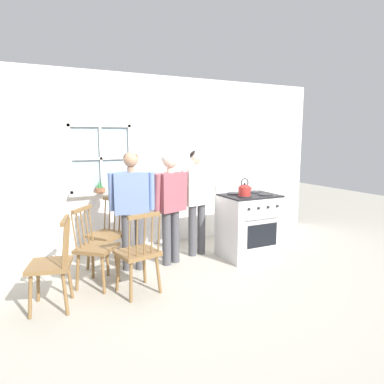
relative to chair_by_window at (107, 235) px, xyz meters
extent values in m
plane|color=#B2AD9E|center=(0.82, -0.63, -0.45)|extent=(16.00, 16.00, 0.00)
cube|color=white|center=(2.29, 0.77, 0.90)|extent=(3.45, 0.06, 2.70)
cube|color=white|center=(0.11, 0.77, 0.01)|extent=(0.93, 0.06, 0.93)
cube|color=white|center=(0.11, 0.77, 1.87)|extent=(0.93, 0.06, 0.76)
cube|color=silver|center=(0.11, 0.69, 0.46)|extent=(0.99, 0.10, 0.03)
cube|color=#9EB7C6|center=(0.11, 0.78, 0.98)|extent=(0.87, 0.01, 0.95)
cube|color=silver|center=(0.11, 0.75, 0.98)|extent=(0.04, 0.02, 1.01)
cube|color=silver|center=(0.11, 0.75, 0.98)|extent=(0.93, 0.02, 0.04)
cube|color=silver|center=(-0.34, 0.75, 0.98)|extent=(0.04, 0.03, 1.01)
cube|color=silver|center=(0.55, 0.75, 0.98)|extent=(0.04, 0.03, 1.01)
cube|color=silver|center=(0.11, 0.75, 1.46)|extent=(0.93, 0.03, 0.04)
cube|color=silver|center=(0.11, 0.75, 0.49)|extent=(0.93, 0.03, 0.04)
cube|color=olive|center=(-0.02, -0.01, 0.01)|extent=(0.56, 0.57, 0.04)
cylinder|color=olive|center=(-0.24, 0.04, -0.23)|extent=(0.09, 0.06, 0.44)
cylinder|color=olive|center=(-0.06, -0.24, -0.23)|extent=(0.06, 0.09, 0.44)
cylinder|color=olive|center=(0.02, 0.22, -0.23)|extent=(0.06, 0.09, 0.44)
cylinder|color=olive|center=(0.21, -0.07, -0.23)|extent=(0.09, 0.06, 0.44)
cylinder|color=olive|center=(0.03, 0.23, 0.23)|extent=(0.06, 0.05, 0.44)
cylinder|color=olive|center=(0.07, 0.16, 0.23)|extent=(0.06, 0.05, 0.44)
cylinder|color=olive|center=(0.12, 0.08, 0.23)|extent=(0.06, 0.05, 0.44)
cylinder|color=olive|center=(0.17, 0.01, 0.23)|extent=(0.06, 0.05, 0.44)
cylinder|color=olive|center=(0.22, -0.07, 0.23)|extent=(0.06, 0.05, 0.44)
cube|color=olive|center=(0.12, 0.08, 0.46)|extent=(0.24, 0.34, 0.04)
cube|color=olive|center=(-0.23, -0.51, 0.01)|extent=(0.58, 0.58, 0.04)
cylinder|color=olive|center=(-0.22, -0.74, -0.23)|extent=(0.05, 0.09, 0.44)
cylinder|color=olive|center=(0.00, -0.48, -0.23)|extent=(0.09, 0.05, 0.44)
cylinder|color=olive|center=(-0.46, -0.54, -0.23)|extent=(0.09, 0.05, 0.44)
cylinder|color=olive|center=(-0.25, -0.28, -0.23)|extent=(0.05, 0.09, 0.44)
cylinder|color=olive|center=(-0.48, -0.54, 0.23)|extent=(0.06, 0.05, 0.44)
cylinder|color=olive|center=(-0.42, -0.47, 0.23)|extent=(0.06, 0.05, 0.44)
cylinder|color=olive|center=(-0.36, -0.40, 0.23)|extent=(0.06, 0.05, 0.44)
cylinder|color=olive|center=(-0.31, -0.33, 0.23)|extent=(0.06, 0.05, 0.44)
cylinder|color=olive|center=(-0.25, -0.26, 0.23)|extent=(0.06, 0.05, 0.44)
cube|color=olive|center=(-0.36, -0.40, 0.46)|extent=(0.27, 0.32, 0.04)
cube|color=olive|center=(-0.76, -0.86, 0.01)|extent=(0.49, 0.50, 0.04)
cylinder|color=olive|center=(-0.88, -0.65, -0.23)|extent=(0.07, 0.08, 0.44)
cylinder|color=olive|center=(-0.96, -0.98, -0.23)|extent=(0.08, 0.07, 0.44)
cylinder|color=olive|center=(-0.57, -0.73, -0.23)|extent=(0.08, 0.07, 0.44)
cylinder|color=olive|center=(-0.65, -1.06, -0.23)|extent=(0.07, 0.08, 0.44)
cylinder|color=olive|center=(-0.56, -0.72, 0.23)|extent=(0.07, 0.03, 0.44)
cylinder|color=olive|center=(-0.58, -0.81, 0.23)|extent=(0.07, 0.03, 0.44)
cylinder|color=olive|center=(-0.60, -0.90, 0.23)|extent=(0.07, 0.03, 0.44)
cylinder|color=olive|center=(-0.62, -0.98, 0.23)|extent=(0.07, 0.03, 0.44)
cylinder|color=olive|center=(-0.64, -1.07, 0.23)|extent=(0.07, 0.03, 0.44)
cube|color=olive|center=(-0.60, -0.90, 0.46)|extent=(0.13, 0.38, 0.04)
cube|color=olive|center=(0.14, -0.88, 0.01)|extent=(0.49, 0.47, 0.04)
cylinder|color=olive|center=(0.28, -0.69, -0.23)|extent=(0.07, 0.08, 0.44)
cylinder|color=olive|center=(-0.05, -0.76, -0.23)|extent=(0.08, 0.07, 0.44)
cylinder|color=olive|center=(0.34, -1.01, -0.23)|extent=(0.08, 0.07, 0.44)
cylinder|color=olive|center=(0.01, -1.07, -0.23)|extent=(0.07, 0.08, 0.44)
cylinder|color=olive|center=(0.35, -1.02, 0.23)|extent=(0.03, 0.07, 0.44)
cylinder|color=olive|center=(0.27, -1.03, 0.23)|extent=(0.03, 0.07, 0.44)
cylinder|color=olive|center=(0.18, -1.05, 0.23)|extent=(0.03, 0.07, 0.44)
cylinder|color=olive|center=(0.09, -1.07, 0.23)|extent=(0.03, 0.07, 0.44)
cylinder|color=olive|center=(0.00, -1.08, 0.23)|extent=(0.03, 0.07, 0.44)
cube|color=olive|center=(0.18, -1.05, 0.46)|extent=(0.38, 0.11, 0.04)
cylinder|color=#4C4C51|center=(0.21, -0.18, -0.07)|extent=(0.12, 0.12, 0.76)
cylinder|color=#4C4C51|center=(0.37, -0.22, -0.07)|extent=(0.12, 0.12, 0.76)
cube|color=#6B84B7|center=(0.29, -0.20, 0.58)|extent=(0.48, 0.33, 0.54)
cylinder|color=#6B84B7|center=(0.04, -0.15, 0.60)|extent=(0.10, 0.13, 0.50)
cylinder|color=#6B84B7|center=(0.53, -0.29, 0.60)|extent=(0.10, 0.13, 0.50)
cylinder|color=tan|center=(0.29, -0.20, 0.88)|extent=(0.10, 0.10, 0.07)
sphere|color=tan|center=(0.29, -0.20, 1.01)|extent=(0.19, 0.19, 0.19)
ellipsoid|color=brown|center=(0.30, -0.19, 1.03)|extent=(0.19, 0.19, 0.16)
cylinder|color=#4C4C51|center=(0.75, -0.23, -0.08)|extent=(0.12, 0.12, 0.75)
cylinder|color=#4C4C51|center=(0.90, -0.18, -0.08)|extent=(0.12, 0.12, 0.75)
cube|color=#934C56|center=(0.83, -0.21, 0.56)|extent=(0.45, 0.33, 0.52)
cylinder|color=#934C56|center=(0.60, -0.30, 0.58)|extent=(0.11, 0.13, 0.49)
cylinder|color=#934C56|center=(1.06, -0.15, 0.58)|extent=(0.11, 0.13, 0.49)
cylinder|color=beige|center=(0.83, -0.21, 0.85)|extent=(0.10, 0.10, 0.06)
sphere|color=beige|center=(0.83, -0.21, 0.99)|extent=(0.22, 0.22, 0.22)
ellipsoid|color=silver|center=(0.82, -0.19, 1.01)|extent=(0.22, 0.22, 0.18)
cylinder|color=#4C4C51|center=(1.24, -0.05, -0.07)|extent=(0.12, 0.12, 0.77)
cylinder|color=#4C4C51|center=(1.40, -0.02, -0.07)|extent=(0.12, 0.12, 0.77)
cube|color=white|center=(1.32, -0.03, 0.58)|extent=(0.45, 0.27, 0.54)
cylinder|color=white|center=(1.07, -0.09, 0.60)|extent=(0.09, 0.12, 0.50)
cylinder|color=white|center=(1.57, -0.02, 0.60)|extent=(0.09, 0.12, 0.50)
cylinder|color=beige|center=(1.32, -0.03, 0.89)|extent=(0.10, 0.10, 0.07)
sphere|color=beige|center=(1.32, -0.03, 1.01)|extent=(0.19, 0.19, 0.19)
ellipsoid|color=black|center=(1.32, -0.02, 1.03)|extent=(0.19, 0.19, 0.16)
cube|color=silver|center=(1.97, -0.43, 0.00)|extent=(0.79, 0.64, 0.90)
cube|color=black|center=(1.97, -0.43, 0.46)|extent=(0.78, 0.61, 0.02)
cylinder|color=#2D2D30|center=(1.79, -0.56, 0.48)|extent=(0.20, 0.20, 0.02)
cylinder|color=#2D2D30|center=(2.15, -0.56, 0.48)|extent=(0.20, 0.20, 0.02)
cylinder|color=#2D2D30|center=(1.79, -0.31, 0.48)|extent=(0.20, 0.20, 0.02)
cylinder|color=#2D2D30|center=(2.15, -0.31, 0.48)|extent=(0.20, 0.20, 0.02)
cube|color=silver|center=(1.97, -0.14, 0.55)|extent=(0.79, 0.06, 0.16)
cube|color=black|center=(1.97, -0.76, -0.06)|extent=(0.49, 0.01, 0.32)
cylinder|color=silver|center=(1.97, -0.78, 0.20)|extent=(0.56, 0.02, 0.02)
cylinder|color=#232326|center=(1.73, -0.77, 0.34)|extent=(0.04, 0.02, 0.04)
cylinder|color=#232326|center=(1.89, -0.77, 0.34)|extent=(0.04, 0.02, 0.04)
cylinder|color=#232326|center=(2.05, -0.77, 0.34)|extent=(0.04, 0.02, 0.04)
cylinder|color=#232326|center=(2.21, -0.77, 0.34)|extent=(0.04, 0.02, 0.04)
cylinder|color=red|center=(1.79, -0.56, 0.55)|extent=(0.17, 0.17, 0.12)
ellipsoid|color=red|center=(1.79, -0.56, 0.61)|extent=(0.16, 0.16, 0.07)
sphere|color=black|center=(1.79, -0.56, 0.65)|extent=(0.03, 0.03, 0.03)
cylinder|color=red|center=(1.87, -0.56, 0.56)|extent=(0.08, 0.03, 0.07)
torus|color=black|center=(1.79, -0.56, 0.67)|extent=(0.12, 0.01, 0.12)
cylinder|color=#935B3D|center=(0.06, 0.68, 0.51)|extent=(0.15, 0.15, 0.08)
cylinder|color=#33261C|center=(0.06, 0.68, 0.54)|extent=(0.13, 0.13, 0.01)
cone|color=#388447|center=(0.08, 0.68, 0.61)|extent=(0.05, 0.04, 0.13)
cone|color=#388447|center=(0.06, 0.70, 0.58)|extent=(0.04, 0.05, 0.06)
cone|color=#388447|center=(0.04, 0.68, 0.61)|extent=(0.07, 0.04, 0.13)
cone|color=#388447|center=(0.05, 0.66, 0.58)|extent=(0.04, 0.04, 0.08)
cone|color=#388447|center=(0.08, 0.66, 0.60)|extent=(0.05, 0.05, 0.10)
camera|label=1|loc=(-0.91, -4.45, 1.27)|focal=32.00mm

